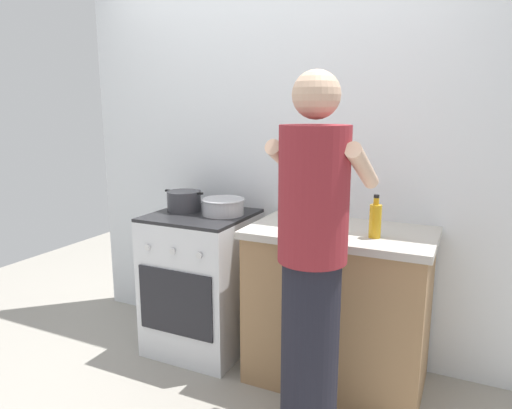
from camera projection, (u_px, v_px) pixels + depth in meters
name	position (u px, v px, depth m)	size (l,w,h in m)	color
ground	(240.00, 368.00, 2.79)	(6.00, 6.00, 0.00)	gray
back_wall	(303.00, 157.00, 2.89)	(3.20, 0.10, 2.50)	silver
countertop	(338.00, 306.00, 2.60)	(1.00, 0.60, 0.90)	#99724C
stove_range	(202.00, 281.00, 2.97)	(0.60, 0.62, 0.90)	silver
pot	(184.00, 201.00, 2.95)	(0.28, 0.22, 0.13)	#38383D
mixing_bowl	(223.00, 206.00, 2.85)	(0.27, 0.27, 0.10)	#B7B7BC
utensil_crock	(309.00, 203.00, 2.74)	(0.10, 0.10, 0.33)	silver
spice_bottle	(334.00, 221.00, 2.52)	(0.04, 0.04, 0.09)	silver
oil_bottle	(375.00, 220.00, 2.32)	(0.06, 0.06, 0.22)	gold
person	(312.00, 269.00, 2.00)	(0.41, 0.50, 1.70)	black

